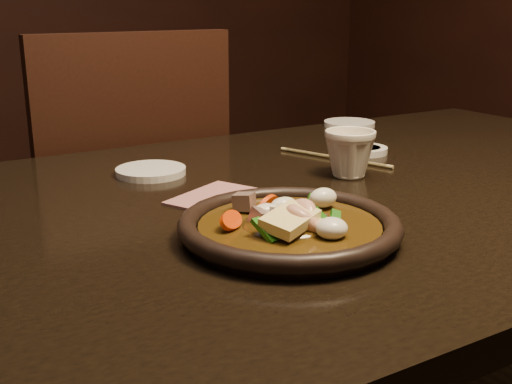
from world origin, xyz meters
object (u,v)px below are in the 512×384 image
tea_cup (350,152)px  plate (289,227)px  table (318,235)px  chair (120,221)px

tea_cup → plate: bearing=-142.7°
table → chair: (-0.11, 0.63, -0.14)m
chair → tea_cup: (0.20, -0.60, 0.26)m
table → tea_cup: bearing=21.8°
table → chair: 0.66m
chair → tea_cup: bearing=106.5°
table → tea_cup: tea_cup is taller
chair → tea_cup: size_ratio=11.39×
table → tea_cup: (0.09, 0.03, 0.12)m
plate → tea_cup: bearing=37.3°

